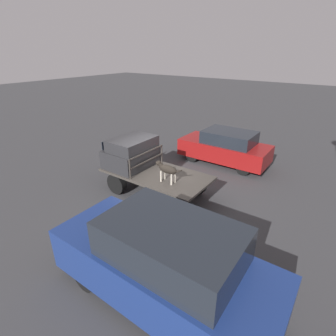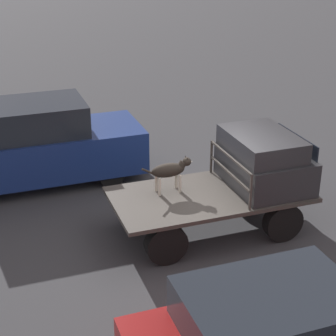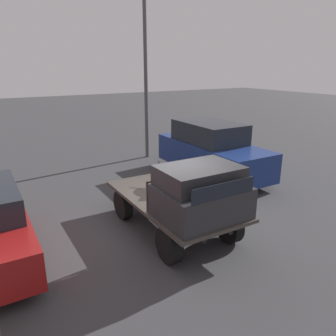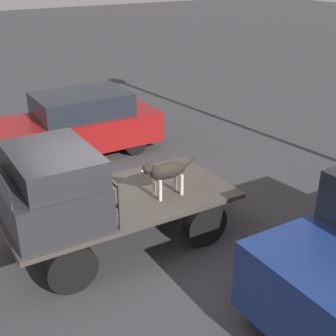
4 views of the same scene
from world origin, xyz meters
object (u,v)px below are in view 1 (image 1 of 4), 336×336
at_px(dog, 167,169).
at_px(parked_sedan, 225,147).
at_px(flatbed_truck, 156,179).
at_px(parked_pickup_far, 164,264).

relative_size(dog, parked_sedan, 0.26).
bearing_deg(dog, parked_sedan, -88.11).
distance_m(flatbed_truck, dog, 1.05).
bearing_deg(parked_sedan, parked_pickup_far, 99.15).
xyz_separation_m(flatbed_truck, parked_pickup_far, (-2.92, 3.49, 0.36)).
xyz_separation_m(dog, parked_sedan, (-0.12, -4.47, -0.52)).
xyz_separation_m(parked_sedan, parked_pickup_far, (-2.09, 7.62, 0.18)).
bearing_deg(dog, flatbed_truck, -21.35).
distance_m(parked_sedan, parked_pickup_far, 7.91).
distance_m(flatbed_truck, parked_sedan, 4.23).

